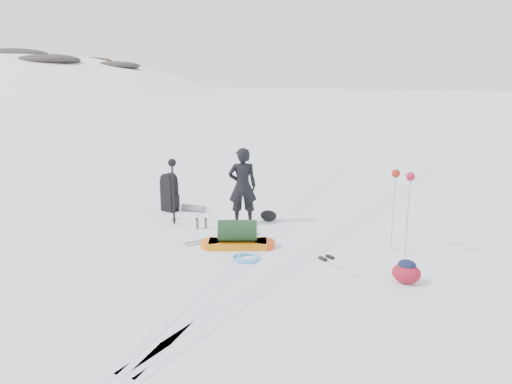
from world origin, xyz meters
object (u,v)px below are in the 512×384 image
at_px(pulk_sled, 238,237).
at_px(ski_poles_black, 172,171).
at_px(skier, 242,186).
at_px(expedition_rucksack, 172,194).

xyz_separation_m(pulk_sled, ski_poles_black, (-1.93, 0.79, 0.98)).
bearing_deg(ski_poles_black, skier, 41.06).
height_order(expedition_rucksack, ski_poles_black, ski_poles_black).
height_order(pulk_sled, expedition_rucksack, expedition_rucksack).
distance_m(pulk_sled, expedition_rucksack, 3.07).
relative_size(skier, ski_poles_black, 1.16).
bearing_deg(skier, expedition_rucksack, -37.95).
xyz_separation_m(skier, ski_poles_black, (-1.35, -0.63, 0.34)).
relative_size(pulk_sled, ski_poles_black, 0.99).
distance_m(expedition_rucksack, ski_poles_black, 1.34).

